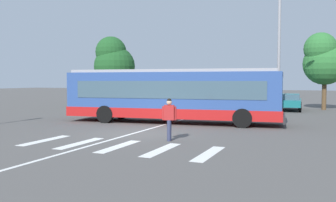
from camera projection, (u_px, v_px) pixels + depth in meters
name	position (u px, v px, depth m)	size (l,w,h in m)	color
ground_plane	(138.00, 133.00, 16.77)	(160.00, 160.00, 0.00)	#514F4C
city_transit_bus	(172.00, 95.00, 20.94)	(12.56, 3.91, 3.06)	black
pedestrian_crossing_street	(169.00, 117.00, 14.68)	(0.56, 0.36, 1.72)	#333856
parked_car_red	(193.00, 99.00, 32.37)	(2.07, 4.59, 1.35)	black
parked_car_charcoal	(223.00, 100.00, 31.33)	(2.01, 4.57, 1.35)	black
parked_car_white	(257.00, 101.00, 30.24)	(2.25, 4.65, 1.35)	black
parked_car_teal	(289.00, 101.00, 29.51)	(2.02, 4.57, 1.35)	black
twin_arm_street_lamp	(279.00, 36.00, 24.40)	(4.36, 0.32, 8.83)	#939399
background_tree_left	(113.00, 62.00, 35.42)	(3.98, 3.98, 6.69)	brown
background_tree_right	(324.00, 59.00, 29.89)	(3.49, 3.49, 6.34)	brown
crosswalk_painted_stripes	(119.00, 146.00, 13.47)	(7.37, 2.74, 0.01)	silver
lane_center_line	(153.00, 128.00, 18.69)	(0.16, 24.00, 0.01)	silver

